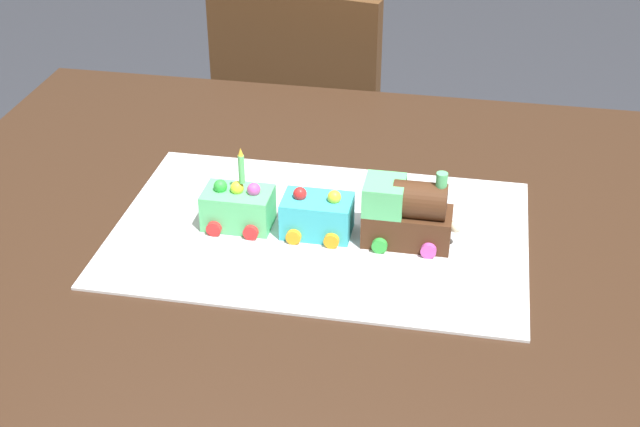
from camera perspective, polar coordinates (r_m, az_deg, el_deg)
dining_table at (r=1.40m, az=2.23°, el=-4.56°), size 1.40×1.00×0.74m
chair at (r=2.22m, az=-0.51°, el=5.16°), size 0.47×0.47×0.86m
cake_board at (r=1.32m, az=-0.00°, el=-1.19°), size 0.60×0.40×0.00m
cake_locomotive at (r=1.28m, az=5.50°, el=0.02°), size 0.14×0.08×0.12m
cake_car_hopper_turquoise at (r=1.30m, az=-0.18°, el=-0.12°), size 0.10×0.08×0.07m
cake_car_gondola_mint_green at (r=1.33m, az=-5.20°, el=0.39°), size 0.10×0.08×0.07m
birthday_candle at (r=1.29m, az=-5.00°, el=3.01°), size 0.01×0.01×0.06m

